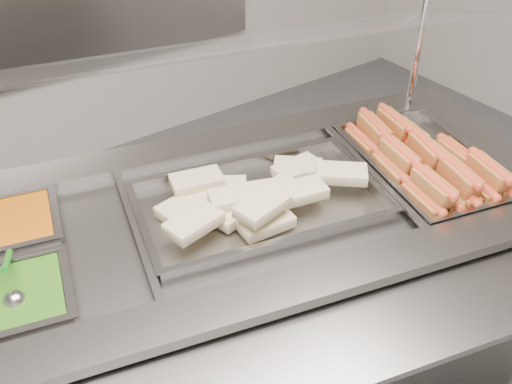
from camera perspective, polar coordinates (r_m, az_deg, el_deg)
steam_counter at (r=2.07m, az=-1.41°, el=-11.68°), size 2.17×1.36×0.96m
tray_rail at (r=1.42m, az=6.27°, el=-15.35°), size 1.94×0.84×0.06m
sneeze_guard at (r=1.74m, az=-4.59°, el=13.73°), size 1.79×0.74×0.47m
pan_hotdogs at (r=2.05m, az=16.30°, el=2.18°), size 0.50×0.66×0.11m
pan_wraps at (r=1.78m, az=0.32°, el=-1.29°), size 0.81×0.60×0.08m
pan_beans at (r=1.84m, az=-24.07°, el=-4.00°), size 0.38×0.33×0.11m
pan_peas at (r=1.61m, az=-23.77°, el=-10.76°), size 0.38×0.33×0.11m
hotdogs_in_buns at (r=2.00m, az=16.44°, el=3.03°), size 0.39×0.61×0.13m
tortilla_wraps at (r=1.75m, az=-0.22°, el=-0.27°), size 0.69×0.39×0.10m
serving_spoon at (r=1.57m, az=-23.08°, el=-9.33°), size 0.08×0.19×0.14m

